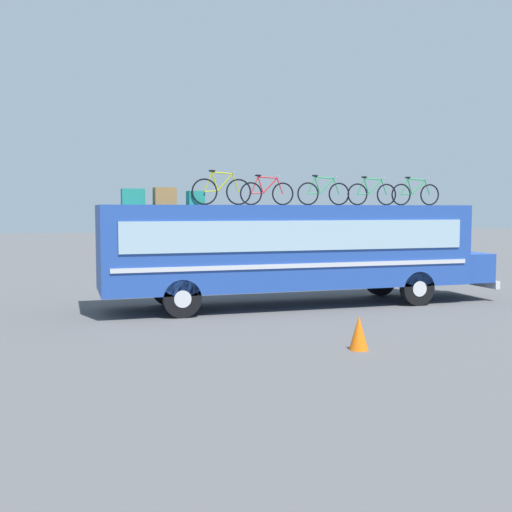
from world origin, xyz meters
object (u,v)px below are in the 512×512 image
(rooftop_bicycle_1, at_px, (222,191))
(luggage_bag_1, at_px, (133,197))
(luggage_bag_2, at_px, (165,196))
(luggage_bag_3, at_px, (195,198))
(rooftop_bicycle_3, at_px, (323,193))
(traffic_cone, at_px, (359,333))
(rooftop_bicycle_4, at_px, (372,193))
(rooftop_bicycle_5, at_px, (415,193))
(rooftop_bicycle_2, at_px, (267,192))
(bus, at_px, (293,247))

(rooftop_bicycle_1, bearing_deg, luggage_bag_1, 176.82)
(luggage_bag_2, height_order, luggage_bag_3, luggage_bag_2)
(rooftop_bicycle_3, xyz_separation_m, traffic_cone, (-1.71, -5.78, -2.95))
(rooftop_bicycle_1, bearing_deg, luggage_bag_2, -176.99)
(rooftop_bicycle_4, distance_m, rooftop_bicycle_5, 1.46)
(rooftop_bicycle_2, bearing_deg, bus, -21.17)
(luggage_bag_1, height_order, rooftop_bicycle_2, rooftop_bicycle_2)
(rooftop_bicycle_3, height_order, rooftop_bicycle_4, rooftop_bicycle_3)
(bus, height_order, traffic_cone, bus)
(luggage_bag_1, distance_m, luggage_bag_3, 1.74)
(rooftop_bicycle_4, height_order, rooftop_bicycle_5, rooftop_bicycle_5)
(rooftop_bicycle_5, bearing_deg, luggage_bag_1, 179.44)
(bus, bearing_deg, luggage_bag_3, 177.64)
(luggage_bag_3, relative_size, rooftop_bicycle_3, 0.31)
(bus, xyz_separation_m, traffic_cone, (-0.79, -5.83, -1.36))
(rooftop_bicycle_5, bearing_deg, traffic_cone, -129.63)
(bus, relative_size, luggage_bag_2, 20.92)
(luggage_bag_2, bearing_deg, rooftop_bicycle_4, 1.57)
(bus, distance_m, luggage_bag_2, 4.06)
(bus, height_order, rooftop_bicycle_3, rooftop_bicycle_3)
(luggage_bag_2, relative_size, traffic_cone, 0.82)
(luggage_bag_1, xyz_separation_m, luggage_bag_3, (1.73, 0.16, -0.02))
(luggage_bag_2, xyz_separation_m, traffic_cone, (2.99, -5.56, -2.81))
(traffic_cone, bearing_deg, luggage_bag_2, 118.29)
(luggage_bag_2, relative_size, luggage_bag_3, 1.10)
(rooftop_bicycle_5, bearing_deg, rooftop_bicycle_2, 174.97)
(luggage_bag_1, height_order, rooftop_bicycle_5, rooftop_bicycle_5)
(rooftop_bicycle_4, bearing_deg, rooftop_bicycle_5, -1.46)
(luggage_bag_3, xyz_separation_m, rooftop_bicycle_5, (6.80, -0.25, 0.17))
(rooftop_bicycle_1, height_order, rooftop_bicycle_4, rooftop_bicycle_1)
(bus, distance_m, traffic_cone, 6.03)
(rooftop_bicycle_3, bearing_deg, luggage_bag_2, -177.32)
(bus, bearing_deg, rooftop_bicycle_3, -2.73)
(luggage_bag_3, relative_size, rooftop_bicycle_5, 0.31)
(luggage_bag_1, relative_size, rooftop_bicycle_5, 0.36)
(rooftop_bicycle_1, distance_m, traffic_cone, 6.54)
(bus, relative_size, traffic_cone, 17.07)
(rooftop_bicycle_2, relative_size, rooftop_bicycle_5, 0.99)
(bus, height_order, luggage_bag_2, luggage_bag_2)
(luggage_bag_2, xyz_separation_m, rooftop_bicycle_3, (4.70, 0.22, 0.14))
(bus, relative_size, rooftop_bicycle_5, 7.15)
(rooftop_bicycle_2, bearing_deg, rooftop_bicycle_5, -5.03)
(rooftop_bicycle_2, distance_m, rooftop_bicycle_5, 4.67)
(luggage_bag_3, height_order, rooftop_bicycle_1, rooftop_bicycle_1)
(luggage_bag_3, bearing_deg, rooftop_bicycle_4, -2.26)
(rooftop_bicycle_4, bearing_deg, luggage_bag_2, -178.43)
(luggage_bag_2, bearing_deg, rooftop_bicycle_1, 3.01)
(luggage_bag_3, bearing_deg, rooftop_bicycle_3, -2.45)
(luggage_bag_1, bearing_deg, luggage_bag_2, -14.94)
(rooftop_bicycle_4, bearing_deg, rooftop_bicycle_2, 173.35)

